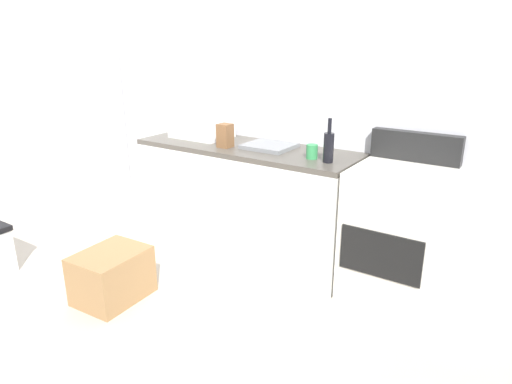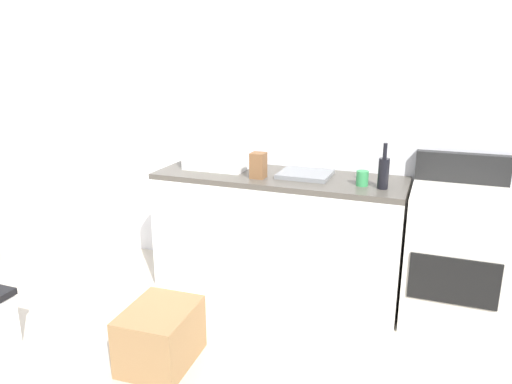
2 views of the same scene
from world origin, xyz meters
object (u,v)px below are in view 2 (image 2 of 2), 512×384
wine_bottle (383,172)px  coffee_mug (362,178)px  cardboard_box_large (161,336)px  knife_block (258,165)px  microwave (219,150)px  stove_oven (454,255)px  refrigerator (50,166)px

wine_bottle → coffee_mug: size_ratio=3.00×
wine_bottle → cardboard_box_large: (-1.09, -1.02, -0.84)m
wine_bottle → knife_block: 0.85m
knife_block → microwave: bearing=154.3°
microwave → wine_bottle: bearing=-7.5°
stove_oven → cardboard_box_large: stove_oven is taller
stove_oven → coffee_mug: size_ratio=11.00×
coffee_mug → cardboard_box_large: (-0.95, -1.04, -0.78)m
stove_oven → knife_block: bearing=-174.5°
wine_bottle → cardboard_box_large: size_ratio=0.64×
refrigerator → wine_bottle: refrigerator is taller
refrigerator → wine_bottle: size_ratio=5.38×
stove_oven → refrigerator: bearing=-179.0°
refrigerator → microwave: 1.57m
coffee_mug → refrigerator: bearing=179.6°
microwave → wine_bottle: wine_bottle is taller
microwave → coffee_mug: 1.12m
cardboard_box_large → microwave: bearing=97.7°
wine_bottle → coffee_mug: 0.15m
refrigerator → cardboard_box_large: size_ratio=3.46×
wine_bottle → stove_oven: bearing=12.1°
coffee_mug → knife_block: size_ratio=0.56×
refrigerator → stove_oven: bearing=1.0°
stove_oven → coffee_mug: 0.79m
microwave → cardboard_box_large: size_ratio=0.99×
wine_bottle → coffee_mug: bearing=168.8°
coffee_mug → cardboard_box_large: coffee_mug is taller
refrigerator → wine_bottle: bearing=-1.0°
coffee_mug → knife_block: (-0.72, -0.05, 0.04)m
stove_oven → microwave: microwave is taller
knife_block → cardboard_box_large: size_ratio=0.39×
refrigerator → knife_block: 1.95m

